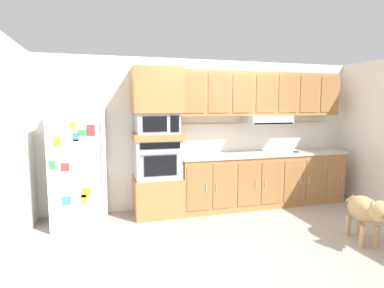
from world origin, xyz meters
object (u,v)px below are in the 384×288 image
object	(u,v)px
built_in_oven	(157,159)
screwdriver	(296,152)
microwave	(157,123)
refrigerator	(79,164)
dog	(367,211)

from	to	relation	value
built_in_oven	screwdriver	xyz separation A→B (m)	(2.43, -0.11, 0.03)
microwave	built_in_oven	bearing A→B (deg)	179.23
refrigerator	dog	bearing A→B (deg)	-26.60
refrigerator	microwave	bearing A→B (deg)	3.35
screwdriver	dog	xyz separation A→B (m)	(-0.12, -1.69, -0.50)
refrigerator	screwdriver	bearing A→B (deg)	-0.73
refrigerator	dog	world-z (taller)	refrigerator
built_in_oven	microwave	bearing A→B (deg)	-0.77
microwave	screwdriver	world-z (taller)	microwave
microwave	refrigerator	bearing A→B (deg)	-176.65
microwave	screwdriver	bearing A→B (deg)	-2.67
screwdriver	dog	bearing A→B (deg)	-94.12
built_in_oven	dog	distance (m)	2.97
microwave	screwdriver	distance (m)	2.49
microwave	dog	distance (m)	3.11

